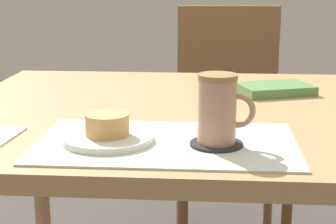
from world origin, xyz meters
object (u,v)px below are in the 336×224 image
(dining_table, at_px, (192,139))
(small_book, at_px, (275,89))
(pastry_plate, at_px, (108,138))
(pastry, at_px, (107,125))
(wooden_chair, at_px, (229,119))
(coffee_mug, at_px, (218,109))

(dining_table, relative_size, small_book, 6.16)
(dining_table, xyz_separation_m, small_book, (0.21, 0.17, 0.09))
(small_book, bearing_deg, pastry_plate, -146.43)
(dining_table, distance_m, small_book, 0.28)
(pastry_plate, xyz_separation_m, pastry, (0.00, 0.00, 0.03))
(wooden_chair, distance_m, coffee_mug, 1.11)
(pastry, bearing_deg, wooden_chair, 76.28)
(wooden_chair, distance_m, small_book, 0.66)
(wooden_chair, bearing_deg, small_book, 94.78)
(small_book, bearing_deg, pastry, -146.43)
(pastry_plate, bearing_deg, coffee_mug, -2.30)
(pastry_plate, xyz_separation_m, small_book, (0.35, 0.46, 0.00))
(dining_table, relative_size, pastry_plate, 6.62)
(coffee_mug, relative_size, small_book, 0.69)
(pastry_plate, distance_m, coffee_mug, 0.21)
(pastry_plate, xyz_separation_m, coffee_mug, (0.20, -0.01, 0.06))
(dining_table, xyz_separation_m, coffee_mug, (0.06, -0.30, 0.15))
(dining_table, xyz_separation_m, wooden_chair, (0.12, 0.77, -0.16))
(wooden_chair, height_order, coffee_mug, wooden_chair)
(coffee_mug, bearing_deg, wooden_chair, 86.87)
(pastry, bearing_deg, pastry_plate, 0.00)
(dining_table, distance_m, wooden_chair, 0.80)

